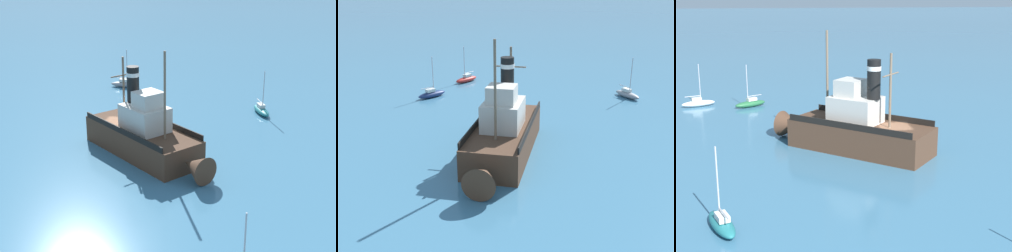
{
  "view_description": "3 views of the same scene",
  "coord_description": "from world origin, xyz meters",
  "views": [
    {
      "loc": [
        42.75,
        13.7,
        18.37
      ],
      "look_at": [
        3.08,
        5.36,
        3.46
      ],
      "focal_mm": 55.0,
      "sensor_mm": 36.0,
      "label": 1
    },
    {
      "loc": [
        16.32,
        31.45,
        14.21
      ],
      "look_at": [
        1.41,
        3.09,
        2.5
      ],
      "focal_mm": 45.0,
      "sensor_mm": 36.0,
      "label": 2
    },
    {
      "loc": [
        -39.56,
        9.18,
        13.4
      ],
      "look_at": [
        2.98,
        3.78,
        1.74
      ],
      "focal_mm": 55.0,
      "sensor_mm": 36.0,
      "label": 3
    }
  ],
  "objects": [
    {
      "name": "sailboat_navy",
      "position": [
        1.43,
        -16.19,
        0.43
      ],
      "size": [
        3.96,
        2.17,
        4.9
      ],
      "color": "navy",
      "rests_on": "ground"
    },
    {
      "name": "old_tugboat",
      "position": [
        1.69,
        3.08,
        1.83
      ],
      "size": [
        11.72,
        13.29,
        9.9
      ],
      "color": "#4C3323",
      "rests_on": "ground"
    },
    {
      "name": "sailboat_grey",
      "position": [
        -19.45,
        -5.09,
        0.43
      ],
      "size": [
        1.11,
        3.8,
        4.9
      ],
      "color": "gray",
      "rests_on": "ground"
    },
    {
      "name": "ground_plane",
      "position": [
        0.0,
        0.0,
        0.0
      ],
      "size": [
        600.0,
        600.0,
        0.0
      ],
      "primitive_type": "plane",
      "color": "teal"
    },
    {
      "name": "sailboat_red",
      "position": [
        -5.22,
        -21.29,
        0.43
      ],
      "size": [
        3.93,
        2.49,
        4.9
      ],
      "color": "#B22823",
      "rests_on": "ground"
    }
  ]
}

